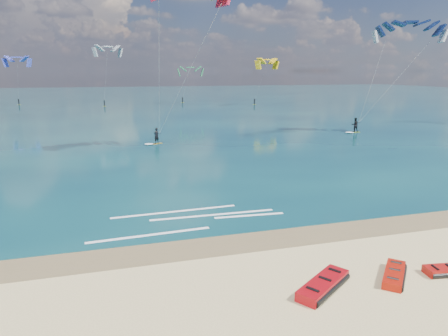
% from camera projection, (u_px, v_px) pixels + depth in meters
% --- Properties ---
extents(ground, '(320.00, 320.00, 0.00)m').
position_uv_depth(ground, '(147.00, 133.00, 53.70)').
color(ground, tan).
rests_on(ground, ground).
extents(wet_sand_strip, '(320.00, 2.40, 0.01)m').
position_uv_depth(wet_sand_strip, '(215.00, 245.00, 19.07)').
color(wet_sand_strip, brown).
rests_on(wet_sand_strip, ground).
extents(sea, '(320.00, 200.00, 0.04)m').
position_uv_depth(sea, '(127.00, 100.00, 113.58)').
color(sea, '#0B2D3C').
rests_on(sea, ground).
extents(packed_kite_left, '(3.21, 2.73, 0.44)m').
position_uv_depth(packed_kite_left, '(323.00, 290.00, 15.23)').
color(packed_kite_left, '#A2080F').
rests_on(packed_kite_left, ground).
extents(packed_kite_mid, '(2.11, 1.27, 0.37)m').
position_uv_depth(packed_kite_mid, '(446.00, 274.00, 16.40)').
color(packed_kite_mid, '#A8100B').
rests_on(packed_kite_mid, ground).
extents(packed_kite_right, '(2.43, 2.51, 0.38)m').
position_uv_depth(packed_kite_right, '(394.00, 278.00, 16.05)').
color(packed_kite_right, '#B01507').
rests_on(packed_kite_right, ground).
extents(kitesurfer_main, '(9.70, 9.35, 17.85)m').
position_uv_depth(kitesurfer_main, '(172.00, 60.00, 40.36)').
color(kitesurfer_main, gold).
rests_on(kitesurfer_main, sea).
extents(kitesurfer_far, '(12.41, 5.95, 15.74)m').
position_uv_depth(kitesurfer_far, '(385.00, 68.00, 51.25)').
color(kitesurfer_far, '#BDDD21').
rests_on(kitesurfer_far, sea).
extents(shoreline_foam, '(10.93, 3.64, 0.01)m').
position_uv_depth(shoreline_foam, '(193.00, 218.00, 22.44)').
color(shoreline_foam, white).
rests_on(shoreline_foam, ground).
extents(distant_kites, '(77.34, 31.75, 13.28)m').
position_uv_depth(distant_kites, '(83.00, 82.00, 88.60)').
color(distant_kites, '#B8368B').
rests_on(distant_kites, ground).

